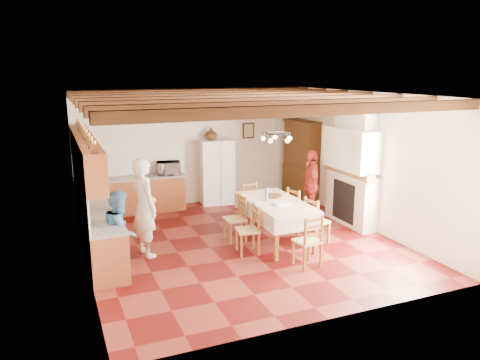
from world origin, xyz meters
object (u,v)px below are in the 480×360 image
refrigerator (216,171)px  chair_right_near (317,220)px  person_woman_red (311,185)px  dining_table (276,205)px  chair_left_near (248,229)px  chair_end_far (253,204)px  chair_end_near (307,240)px  person_woman_blue (121,231)px  chair_left_far (235,218)px  chair_right_far (299,209)px  person_man (145,207)px  microwave (169,168)px  hutch (301,161)px

refrigerator → chair_right_near: refrigerator is taller
person_woman_red → dining_table: bearing=-33.5°
chair_left_near → chair_end_far: bearing=159.9°
chair_end_near → person_woman_blue: 3.29m
person_woman_blue → chair_left_near: bearing=-78.0°
chair_left_far → chair_right_near: size_ratio=1.00×
refrigerator → chair_left_far: size_ratio=1.76×
refrigerator → chair_right_far: 2.94m
chair_left_far → person_woman_blue: size_ratio=0.66×
dining_table → chair_left_near: 0.89m
chair_left_near → person_man: (-1.82, 0.65, 0.47)m
microwave → chair_end_near: bearing=-62.2°
chair_right_near → dining_table: bearing=50.5°
person_woman_blue → microwave: bearing=-11.9°
dining_table → chair_left_far: size_ratio=2.08×
refrigerator → chair_end_near: bearing=-81.5°
hutch → microwave: size_ratio=3.79×
dining_table → person_woman_blue: size_ratio=1.38×
dining_table → person_man: bearing=173.3°
chair_left_far → chair_end_near: 1.84m
microwave → dining_table: bearing=-55.5°
dining_table → person_woman_red: bearing=36.1°
person_woman_blue → person_woman_red: person_woman_red is taller
person_woman_red → microwave: size_ratio=2.92×
hutch → chair_end_near: bearing=-121.1°
chair_right_far → person_man: (-3.38, -0.14, 0.47)m
microwave → person_woman_red: bearing=-25.9°
chair_end_near → person_man: person_man is taller
refrigerator → person_man: bearing=-123.2°
person_man → person_woman_blue: (-0.53, -0.53, -0.22)m
person_woman_red → refrigerator: bearing=-123.5°
chair_right_near → person_woman_red: bearing=-39.1°
chair_end_near → microwave: (-1.42, 4.44, 0.58)m
refrigerator → person_woman_red: (1.58, -2.17, -0.02)m
chair_left_near → person_woman_blue: (-2.35, 0.11, 0.24)m
chair_right_near → chair_end_near: 1.19m
chair_left_near → person_woman_blue: bearing=-85.3°
dining_table → person_man: 2.61m
chair_right_far → person_man: person_man is taller
chair_end_near → chair_end_far: size_ratio=1.00×
chair_left_far → chair_right_near: bearing=62.9°
chair_end_near → dining_table: bearing=-97.1°
refrigerator → chair_right_far: bearing=-64.7°
hutch → chair_right_far: hutch is taller
chair_end_far → person_woman_red: person_woman_red is taller
refrigerator → dining_table: 3.22m
chair_end_near → chair_end_far: 2.47m
chair_right_far → microwave: bearing=25.3°
chair_right_near → microwave: microwave is taller
chair_end_near → microwave: bearing=-78.9°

